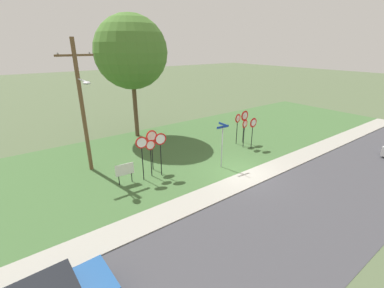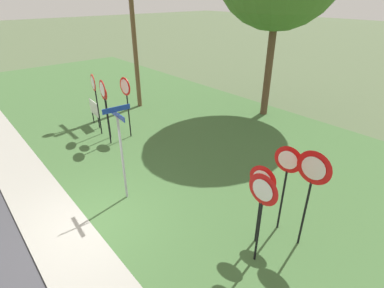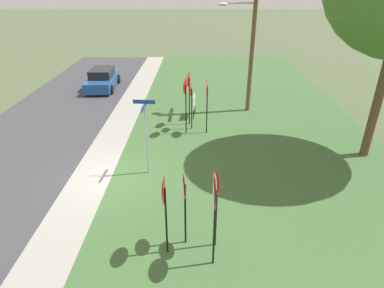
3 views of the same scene
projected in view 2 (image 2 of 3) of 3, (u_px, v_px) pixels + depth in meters
The scene contains 14 objects.
ground_plane at pixel (91, 225), 8.40m from camera, with size 160.00×160.00×0.00m, color #4C5B3D.
sidewalk_strip at pixel (62, 237), 7.92m from camera, with size 44.00×1.60×0.06m, color #99968C.
grass_median at pixel (233, 156), 11.88m from camera, with size 44.00×12.00×0.04m, color #3D6033.
stop_sign_near_left at pixel (126, 94), 12.55m from camera, with size 0.78×0.10×2.72m.
stop_sign_near_right at pixel (104, 98), 11.90m from camera, with size 0.74×0.14×2.79m.
stop_sign_far_left at pixel (95, 91), 12.78m from camera, with size 0.72×0.17×2.78m.
stop_sign_far_center at pixel (105, 101), 12.58m from camera, with size 0.63×0.10×2.40m.
yield_sign_near_left at pixel (261, 188), 7.01m from camera, with size 0.68×0.14×2.30m.
yield_sign_near_right at pixel (287, 170), 7.36m from camera, with size 0.72×0.15×2.55m.
yield_sign_far_left at pixel (262, 199), 6.40m from camera, with size 0.76×0.10×2.47m.
yield_sign_far_right at pixel (312, 177), 6.77m from camera, with size 0.84×0.11×2.73m.
street_name_post at pixel (121, 147), 8.66m from camera, with size 0.96×0.82×3.06m.
utility_pole at pixel (131, 24), 15.02m from camera, with size 2.10×2.09×8.12m.
notice_board at pixel (94, 109), 14.20m from camera, with size 1.10×0.12×1.25m.
Camera 2 is at (6.74, -2.02, 5.88)m, focal length 27.63 mm.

